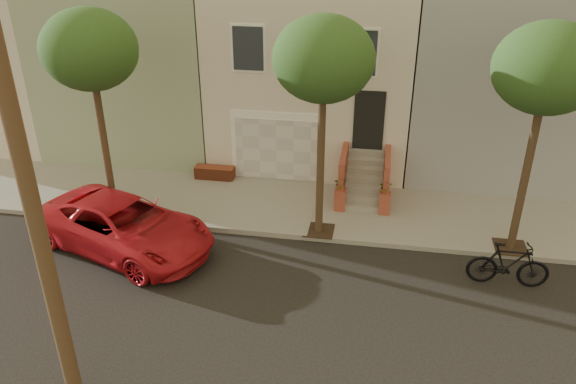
# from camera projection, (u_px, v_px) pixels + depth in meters

# --- Properties ---
(ground) EXTENTS (90.00, 90.00, 0.00)m
(ground) POSITION_uv_depth(u_px,v_px,m) (258.00, 313.00, 13.60)
(ground) COLOR black
(ground) RESTS_ON ground
(sidewalk) EXTENTS (40.00, 3.70, 0.15)m
(sidewalk) POSITION_uv_depth(u_px,v_px,m) (294.00, 207.00, 18.27)
(sidewalk) COLOR gray
(sidewalk) RESTS_ON ground
(house_row) EXTENTS (33.10, 11.70, 7.00)m
(house_row) POSITION_uv_depth(u_px,v_px,m) (318.00, 56.00, 21.79)
(house_row) COLOR beige
(house_row) RESTS_ON sidewalk
(tree_left) EXTENTS (2.70, 2.57, 6.30)m
(tree_left) POSITION_uv_depth(u_px,v_px,m) (90.00, 51.00, 15.49)
(tree_left) COLOR #2D2116
(tree_left) RESTS_ON sidewalk
(tree_mid) EXTENTS (2.70, 2.57, 6.30)m
(tree_mid) POSITION_uv_depth(u_px,v_px,m) (323.00, 61.00, 14.50)
(tree_mid) COLOR #2D2116
(tree_mid) RESTS_ON sidewalk
(tree_right) EXTENTS (2.70, 2.57, 6.30)m
(tree_right) POSITION_uv_depth(u_px,v_px,m) (548.00, 70.00, 13.67)
(tree_right) COLOR #2D2116
(tree_right) RESTS_ON sidewalk
(pickup_truck) EXTENTS (5.93, 4.22, 1.50)m
(pickup_truck) POSITION_uv_depth(u_px,v_px,m) (124.00, 226.00, 15.86)
(pickup_truck) COLOR red
(pickup_truck) RESTS_ON ground
(motorcycle) EXTENTS (2.06, 0.59, 1.24)m
(motorcycle) POSITION_uv_depth(u_px,v_px,m) (508.00, 265.00, 14.37)
(motorcycle) COLOR black
(motorcycle) RESTS_ON ground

